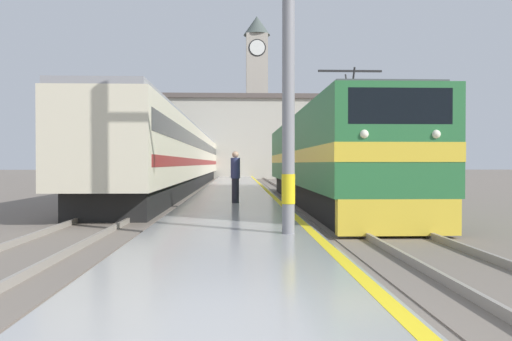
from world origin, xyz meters
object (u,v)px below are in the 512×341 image
object	(u,v)px
catenary_mast	(294,58)
person_on_platform	(235,175)
locomotive_train	(323,159)
passenger_train	(187,157)
clock_tower	(257,91)

from	to	relation	value
catenary_mast	person_on_platform	size ratio (longest dim) A/B	3.81
locomotive_train	person_on_platform	distance (m)	4.61
passenger_train	person_on_platform	bearing A→B (deg)	-79.29
passenger_train	locomotive_train	bearing A→B (deg)	-66.39
passenger_train	person_on_platform	world-z (taller)	passenger_train
passenger_train	clock_tower	xyz separation A→B (m)	(6.53, 33.43, 9.80)
locomotive_train	clock_tower	distance (m)	51.24
locomotive_train	passenger_train	bearing A→B (deg)	113.61
passenger_train	catenary_mast	xyz separation A→B (m)	(4.92, -27.40, 1.68)
catenary_mast	clock_tower	xyz separation A→B (m)	(1.61, 60.83, 8.12)
passenger_train	catenary_mast	size ratio (longest dim) A/B	6.88
catenary_mast	passenger_train	bearing A→B (deg)	100.18
locomotive_train	person_on_platform	xyz separation A→B (m)	(-3.64, -2.76, -0.62)
passenger_train	clock_tower	bearing A→B (deg)	78.94
locomotive_train	catenary_mast	bearing A→B (deg)	-102.89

